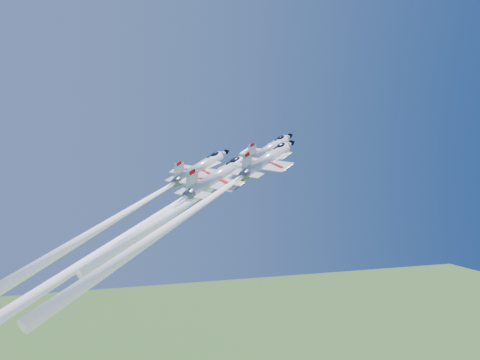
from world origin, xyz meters
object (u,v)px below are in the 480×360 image
object	(u,v)px
jet_lead	(215,185)
jet_right	(201,204)
jet_left	(140,204)
jet_slot	(107,248)

from	to	relation	value
jet_lead	jet_right	size ratio (longest dim) A/B	0.95
jet_left	jet_slot	size ratio (longest dim) A/B	0.66
jet_lead	jet_right	distance (m)	12.17
jet_left	jet_right	world-z (taller)	jet_right
jet_lead	jet_right	xyz separation A→B (m)	(-5.14, -10.80, -2.26)
jet_left	jet_lead	bearing A→B (deg)	42.42
jet_right	jet_slot	distance (m)	14.38
jet_right	jet_lead	bearing A→B (deg)	118.91
jet_lead	jet_left	xyz separation A→B (m)	(-12.02, 2.55, -2.97)
jet_right	jet_slot	xyz separation A→B (m)	(-13.26, -0.60, -5.53)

